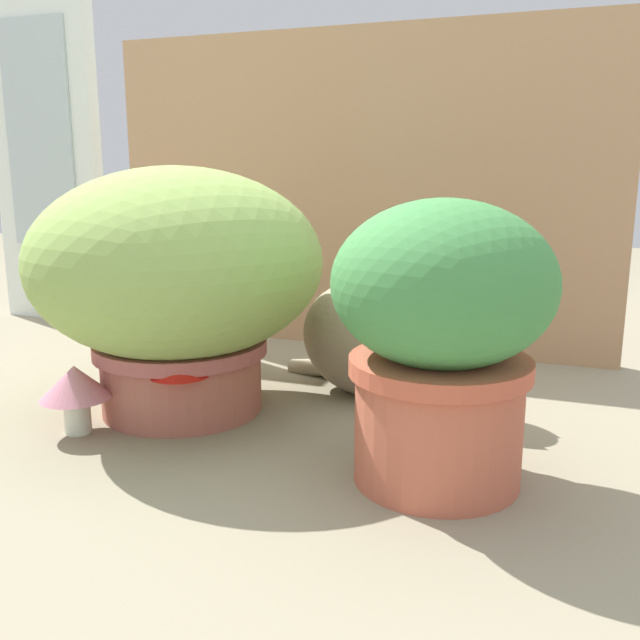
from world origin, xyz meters
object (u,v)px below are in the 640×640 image
at_px(leafy_planter, 441,330).
at_px(cat, 372,333).
at_px(mushroom_ornament_red, 180,372).
at_px(grass_planter, 179,276).
at_px(mushroom_ornament_pink, 75,386).

xyz_separation_m(leafy_planter, cat, (-0.19, 0.32, -0.09)).
bearing_deg(mushroom_ornament_red, grass_planter, 119.48).
distance_m(leafy_planter, mushroom_ornament_red, 0.44).
bearing_deg(grass_planter, mushroom_ornament_pink, -122.04).
distance_m(grass_planter, mushroom_ornament_red, 0.18).
xyz_separation_m(grass_planter, mushroom_ornament_red, (0.06, -0.10, -0.14)).
bearing_deg(leafy_planter, mushroom_ornament_red, 176.32).
xyz_separation_m(grass_planter, cat, (0.30, 0.19, -0.12)).
bearing_deg(leafy_planter, mushroom_ornament_pink, -176.90).
relative_size(grass_planter, mushroom_ornament_pink, 4.36).
bearing_deg(cat, mushroom_ornament_pink, -138.37).
xyz_separation_m(grass_planter, mushroom_ornament_pink, (-0.10, -0.16, -0.16)).
distance_m(cat, mushroom_ornament_pink, 0.53).
relative_size(mushroom_ornament_pink, mushroom_ornament_red, 0.82).
height_order(grass_planter, leafy_planter, grass_planter).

